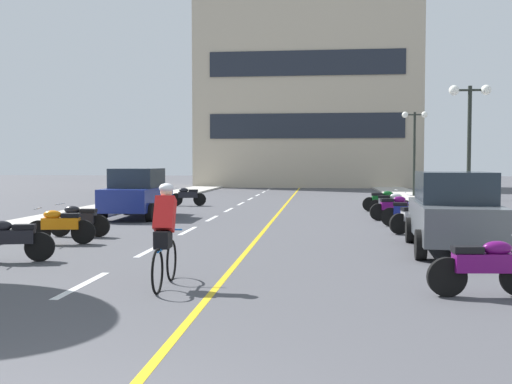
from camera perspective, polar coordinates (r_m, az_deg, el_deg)
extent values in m
plane|color=#47474C|center=(24.68, 1.64, -1.93)|extent=(140.00, 140.00, 0.00)
cube|color=#B7B2A8|center=(29.06, -12.19, -1.16)|extent=(2.40, 72.00, 0.12)
cube|color=#B7B2A8|center=(28.09, 16.95, -1.35)|extent=(2.40, 72.00, 0.12)
cube|color=silver|center=(10.49, -16.13, -8.44)|extent=(0.14, 2.20, 0.01)
cube|color=silver|center=(14.22, -9.99, -5.44)|extent=(0.14, 2.20, 0.01)
cube|color=silver|center=(18.07, -6.46, -3.67)|extent=(0.14, 2.20, 0.01)
cube|color=silver|center=(21.97, -4.19, -2.51)|extent=(0.14, 2.20, 0.01)
cube|color=silver|center=(25.90, -2.60, -1.70)|extent=(0.14, 2.20, 0.01)
cube|color=silver|center=(29.85, -1.44, -1.11)|extent=(0.14, 2.20, 0.01)
cube|color=silver|center=(33.81, -0.55, -0.65)|extent=(0.14, 2.20, 0.01)
cube|color=silver|center=(37.78, 0.16, -0.29)|extent=(0.14, 2.20, 0.01)
cube|color=silver|center=(41.76, 0.73, 0.00)|extent=(0.14, 2.20, 0.01)
cube|color=silver|center=(45.73, 1.20, 0.24)|extent=(0.14, 2.20, 0.01)
cube|color=silver|center=(49.72, 1.60, 0.45)|extent=(0.14, 2.20, 0.01)
cube|color=gold|center=(27.65, 2.64, -1.42)|extent=(0.12, 66.00, 0.01)
cube|color=#BCAD93|center=(52.36, 4.87, 9.68)|extent=(18.57, 6.89, 16.65)
cube|color=#1E232D|center=(48.58, 4.76, 6.27)|extent=(15.60, 0.10, 2.00)
cube|color=#1E232D|center=(49.14, 4.78, 12.09)|extent=(15.60, 0.10, 2.00)
cylinder|color=black|center=(22.63, 19.54, 3.64)|extent=(0.14, 0.14, 4.62)
cylinder|color=black|center=(22.77, 19.63, 9.09)|extent=(1.10, 0.08, 0.08)
sphere|color=white|center=(22.65, 18.26, 9.14)|extent=(0.36, 0.36, 0.36)
sphere|color=white|center=(22.91, 20.98, 9.03)|extent=(0.36, 0.36, 0.36)
cylinder|color=black|center=(35.94, 14.77, 3.50)|extent=(0.14, 0.14, 4.83)
cylinder|color=black|center=(36.04, 14.82, 7.10)|extent=(1.10, 0.08, 0.08)
sphere|color=white|center=(35.97, 13.94, 7.12)|extent=(0.36, 0.36, 0.36)
sphere|color=white|center=(36.13, 15.69, 7.08)|extent=(0.36, 0.36, 0.36)
cylinder|color=black|center=(15.80, 14.42, -3.50)|extent=(0.26, 0.65, 0.64)
cylinder|color=black|center=(16.02, 20.50, -3.51)|extent=(0.26, 0.65, 0.64)
cylinder|color=black|center=(13.03, 15.34, -4.84)|extent=(0.26, 0.65, 0.64)
cylinder|color=black|center=(13.30, 22.68, -4.81)|extent=(0.26, 0.65, 0.64)
cube|color=#4C5156|center=(14.47, 18.21, -2.54)|extent=(1.99, 4.31, 0.80)
cube|color=#1E2833|center=(14.42, 18.26, 0.43)|extent=(1.71, 2.30, 0.70)
cylinder|color=black|center=(24.22, -12.16, -1.32)|extent=(0.23, 0.64, 0.64)
cylinder|color=black|center=(23.77, -8.24, -1.37)|extent=(0.23, 0.64, 0.64)
cylinder|color=black|center=(21.57, -14.37, -1.84)|extent=(0.23, 0.64, 0.64)
cylinder|color=black|center=(21.06, -10.00, -1.91)|extent=(0.23, 0.64, 0.64)
cube|color=navy|center=(22.61, -11.17, -0.58)|extent=(1.77, 4.23, 0.80)
cube|color=#1E2833|center=(22.58, -11.19, 1.32)|extent=(1.60, 2.23, 0.70)
cylinder|color=black|center=(9.62, 17.65, -7.69)|extent=(0.61, 0.16, 0.60)
cube|color=#590C59|center=(9.76, 20.77, -6.28)|extent=(0.92, 0.37, 0.28)
ellipsoid|color=#590C59|center=(9.79, 21.90, -4.96)|extent=(0.46, 0.28, 0.22)
cube|color=black|center=(9.64, 19.40, -5.16)|extent=(0.46, 0.28, 0.10)
cylinder|color=black|center=(13.17, -19.82, -4.92)|extent=(0.61, 0.24, 0.60)
cube|color=black|center=(13.26, -22.16, -3.94)|extent=(0.94, 0.49, 0.28)
ellipsoid|color=black|center=(13.29, -23.02, -2.99)|extent=(0.48, 0.34, 0.22)
cube|color=black|center=(13.18, -21.12, -3.09)|extent=(0.48, 0.34, 0.10)
cylinder|color=black|center=(15.90, -19.94, -3.62)|extent=(0.61, 0.20, 0.60)
cylinder|color=black|center=(15.63, -16.05, -3.67)|extent=(0.61, 0.20, 0.60)
cube|color=orange|center=(15.73, -18.02, -2.85)|extent=(0.93, 0.43, 0.28)
ellipsoid|color=orange|center=(15.76, -18.74, -2.05)|extent=(0.47, 0.31, 0.22)
cube|color=black|center=(15.65, -17.15, -2.13)|extent=(0.47, 0.31, 0.10)
cylinder|color=silver|center=(15.84, -19.97, -1.46)|extent=(0.13, 0.60, 0.03)
cylinder|color=black|center=(17.38, -18.07, -3.06)|extent=(0.60, 0.10, 0.60)
cylinder|color=black|center=(16.97, -14.67, -3.15)|extent=(0.60, 0.10, 0.60)
cube|color=black|center=(17.15, -16.40, -2.37)|extent=(0.90, 0.29, 0.28)
ellipsoid|color=black|center=(17.20, -17.03, -1.63)|extent=(0.44, 0.24, 0.22)
cube|color=black|center=(17.04, -15.63, -1.72)|extent=(0.44, 0.24, 0.10)
cylinder|color=silver|center=(17.33, -18.10, -1.08)|extent=(0.03, 0.60, 0.03)
cylinder|color=black|center=(18.01, 16.58, -2.83)|extent=(0.60, 0.29, 0.60)
cylinder|color=black|center=(17.49, 13.44, -2.96)|extent=(0.60, 0.29, 0.60)
cube|color=#B2B2B7|center=(17.73, 15.04, -2.19)|extent=(0.94, 0.56, 0.28)
ellipsoid|color=#B2B2B7|center=(17.80, 15.62, -1.46)|extent=(0.49, 0.37, 0.22)
cube|color=black|center=(17.59, 14.33, -1.56)|extent=(0.49, 0.37, 0.10)
cylinder|color=silver|center=(17.97, 16.60, -0.93)|extent=(0.23, 0.58, 0.03)
cylinder|color=black|center=(19.63, 15.83, -2.37)|extent=(0.61, 0.19, 0.60)
cylinder|color=black|center=(19.64, 12.62, -2.33)|extent=(0.61, 0.19, 0.60)
cube|color=navy|center=(19.61, 14.23, -1.71)|extent=(0.93, 0.41, 0.28)
ellipsoid|color=navy|center=(19.59, 14.83, -1.08)|extent=(0.47, 0.30, 0.22)
cube|color=black|center=(19.60, 13.51, -1.12)|extent=(0.47, 0.30, 0.10)
cylinder|color=silver|center=(19.59, 15.86, -0.62)|extent=(0.12, 0.60, 0.03)
cylinder|color=black|center=(21.82, 14.31, -1.84)|extent=(0.61, 0.20, 0.60)
cylinder|color=black|center=(21.52, 11.51, -1.88)|extent=(0.61, 0.20, 0.60)
cube|color=#590C59|center=(21.65, 12.93, -1.28)|extent=(0.93, 0.42, 0.28)
ellipsoid|color=#590C59|center=(21.69, 13.44, -0.70)|extent=(0.47, 0.31, 0.22)
cube|color=black|center=(21.57, 12.30, -0.76)|extent=(0.47, 0.31, 0.10)
cylinder|color=silver|center=(21.79, 14.33, -0.27)|extent=(0.13, 0.60, 0.03)
cylinder|color=black|center=(23.74, 13.96, -1.47)|extent=(0.61, 0.19, 0.60)
cylinder|color=black|center=(23.77, 11.30, -1.44)|extent=(0.61, 0.19, 0.60)
cube|color=#B2B2B7|center=(23.73, 12.63, -0.93)|extent=(0.93, 0.41, 0.28)
ellipsoid|color=#B2B2B7|center=(23.72, 13.12, -0.40)|extent=(0.47, 0.30, 0.22)
cube|color=black|center=(23.73, 12.04, -0.44)|extent=(0.47, 0.30, 0.10)
cylinder|color=silver|center=(23.70, 13.97, -0.03)|extent=(0.12, 0.60, 0.03)
cylinder|color=black|center=(25.70, 13.14, -1.14)|extent=(0.61, 0.15, 0.60)
cylinder|color=black|center=(25.51, 10.72, -1.15)|extent=(0.61, 0.15, 0.60)
cube|color=#0C4C19|center=(25.59, 11.94, -0.66)|extent=(0.92, 0.35, 0.28)
ellipsoid|color=#0C4C19|center=(25.61, 12.39, -0.16)|extent=(0.46, 0.27, 0.22)
cube|color=black|center=(25.53, 11.39, -0.21)|extent=(0.46, 0.27, 0.10)
cylinder|color=silver|center=(25.67, 13.16, 0.19)|extent=(0.08, 0.60, 0.03)
cylinder|color=black|center=(28.54, -7.57, -0.71)|extent=(0.61, 0.20, 0.60)
cylinder|color=black|center=(28.49, -5.36, -0.71)|extent=(0.61, 0.20, 0.60)
cube|color=black|center=(28.50, -6.47, -0.27)|extent=(0.93, 0.43, 0.28)
ellipsoid|color=black|center=(28.50, -6.87, 0.17)|extent=(0.47, 0.31, 0.22)
cube|color=black|center=(28.48, -5.97, 0.14)|extent=(0.47, 0.31, 0.10)
cylinder|color=silver|center=(28.51, -7.57, 0.49)|extent=(0.13, 0.60, 0.03)
torus|color=black|center=(10.53, -8.01, -6.46)|extent=(0.07, 0.72, 0.72)
torus|color=black|center=(9.52, -9.33, -7.45)|extent=(0.07, 0.72, 0.72)
cylinder|color=blue|center=(9.96, -8.68, -5.25)|extent=(0.08, 0.95, 0.04)
cube|color=black|center=(9.78, -8.88, -4.10)|extent=(0.11, 0.20, 0.06)
cylinder|color=blue|center=(10.36, -8.15, -3.54)|extent=(0.42, 0.05, 0.03)
cube|color=black|center=(9.84, -8.81, -4.47)|extent=(0.25, 0.37, 0.28)
cube|color=red|center=(9.94, -8.64, -2.07)|extent=(0.34, 0.47, 0.61)
sphere|color=beige|center=(10.05, -8.50, -0.02)|extent=(0.20, 0.20, 0.20)
ellipsoid|color=white|center=(10.04, -8.50, 0.38)|extent=(0.24, 0.26, 0.16)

